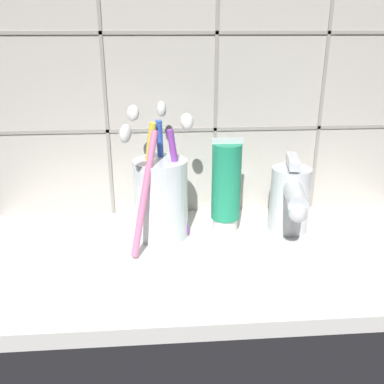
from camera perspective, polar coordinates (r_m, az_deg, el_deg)
The scene contains 5 objects.
sink_counter at distance 57.93cm, azimuth 3.02°, elevation -8.94°, with size 64.94×29.38×2.00cm, color silver.
tile_wall_backsplash at distance 65.66cm, azimuth 1.65°, elevation 12.67°, with size 74.94×1.72×40.65cm.
toothbrush_cup at distance 59.74cm, azimuth -4.20°, elevation -0.43°, with size 9.73×13.35×18.64cm.
toothpaste_tube at distance 60.19cm, azimuth 4.56°, elevation 0.62°, with size 4.29×4.09×14.09cm.
sink_faucet at distance 62.27cm, azimuth 13.00°, elevation -0.77°, with size 5.82×13.05×11.06cm.
Camera 1 is at (-6.92, -49.63, 30.07)cm, focal length 40.00 mm.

